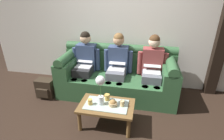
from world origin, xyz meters
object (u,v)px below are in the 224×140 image
at_px(person_middle, 117,63).
at_px(snack_bowl, 113,103).
at_px(couch, 117,76).
at_px(cup_near_left, 107,97).
at_px(person_left, 85,61).
at_px(person_right, 152,66).
at_px(cup_far_center, 122,103).
at_px(backpack_left, 45,89).
at_px(coffee_table, 106,107).
at_px(cup_near_right, 90,102).
at_px(flower_vase, 100,86).

xyz_separation_m(person_middle, snack_bowl, (0.10, -0.97, -0.24)).
distance_m(couch, cup_near_left, 0.85).
bearing_deg(person_left, person_right, -0.01).
relative_size(person_right, cup_near_left, 12.14).
height_order(cup_far_center, backpack_left, cup_far_center).
relative_size(person_left, cup_near_left, 12.14).
height_order(cup_near_left, cup_far_center, cup_near_left).
bearing_deg(cup_far_center, coffee_table, -178.96).
height_order(coffee_table, snack_bowl, snack_bowl).
height_order(person_middle, person_right, same).
xyz_separation_m(couch, cup_far_center, (0.24, -0.96, 0.05)).
relative_size(cup_near_left, cup_far_center, 1.12).
bearing_deg(cup_near_left, couch, 89.07).
bearing_deg(coffee_table, cup_far_center, 1.04).
bearing_deg(cup_far_center, person_right, 66.52).
height_order(cup_near_left, backpack_left, cup_near_left).
relative_size(person_right, cup_near_right, 13.61).
bearing_deg(backpack_left, cup_near_left, -17.27).
distance_m(person_middle, cup_far_center, 1.01).
bearing_deg(coffee_table, couch, 90.00).
distance_m(person_middle, coffee_table, 1.02).
relative_size(person_middle, backpack_left, 3.26).
distance_m(couch, person_left, 0.71).
relative_size(flower_vase, cup_near_right, 5.23).
bearing_deg(person_middle, coffee_table, -90.00).
xyz_separation_m(coffee_table, cup_near_right, (-0.24, -0.05, 0.11)).
bearing_deg(backpack_left, cup_near_right, -27.42).
distance_m(cup_near_right, backpack_left, 1.27).
height_order(person_middle, cup_near_left, person_middle).
height_order(person_middle, snack_bowl, person_middle).
height_order(coffee_table, cup_far_center, cup_far_center).
bearing_deg(person_right, person_middle, -180.00).
bearing_deg(person_middle, couch, 90.00).
distance_m(snack_bowl, cup_near_left, 0.17).
bearing_deg(person_left, cup_near_right, -67.58).
relative_size(person_left, person_middle, 1.00).
bearing_deg(person_left, flower_vase, -59.42).
xyz_separation_m(flower_vase, cup_near_right, (-0.16, -0.04, -0.27)).
xyz_separation_m(cup_far_center, backpack_left, (-1.59, 0.52, -0.24)).
relative_size(person_left, backpack_left, 3.26).
relative_size(person_middle, cup_near_left, 12.14).
xyz_separation_m(couch, coffee_table, (-0.00, -0.96, -0.06)).
xyz_separation_m(person_right, backpack_left, (-2.00, -0.43, -0.47)).
distance_m(coffee_table, cup_near_right, 0.26).
distance_m(flower_vase, snack_bowl, 0.33).
bearing_deg(flower_vase, snack_bowl, 0.32).
relative_size(person_left, cup_far_center, 13.64).
height_order(person_right, backpack_left, person_right).
distance_m(couch, cup_far_center, 0.99).
xyz_separation_m(person_right, cup_near_left, (-0.67, -0.85, -0.23)).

